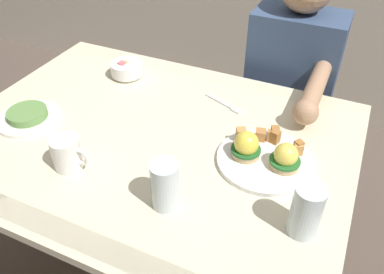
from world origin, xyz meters
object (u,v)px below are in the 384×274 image
fruit_bowl (127,69)px  diner_person (289,88)px  side_plate (28,116)px  eggs_benedict_plate (265,155)px  coffee_mug (67,152)px  dining_table (152,161)px  fork (225,104)px  water_glass_far (165,187)px  water_glass_near (306,214)px

fruit_bowl → diner_person: size_ratio=0.11×
side_plate → eggs_benedict_plate: bearing=9.3°
fruit_bowl → coffee_mug: (0.12, -0.49, 0.02)m
coffee_mug → side_plate: coffee_mug is taller
dining_table → eggs_benedict_plate: (0.35, 0.03, 0.13)m
coffee_mug → fork: size_ratio=0.74×
water_glass_far → eggs_benedict_plate: bearing=55.2°
eggs_benedict_plate → side_plate: eggs_benedict_plate is taller
dining_table → eggs_benedict_plate: bearing=4.8°
dining_table → fruit_bowl: 0.40m
coffee_mug → diner_person: (0.43, 0.81, -0.14)m
water_glass_far → dining_table: bearing=127.6°
side_plate → diner_person: (0.69, 0.69, -0.10)m
fruit_bowl → coffee_mug: coffee_mug is taller
eggs_benedict_plate → fork: size_ratio=1.79×
fruit_bowl → fork: (0.40, -0.03, -0.03)m
dining_table → water_glass_near: size_ratio=8.77×
dining_table → fork: bearing=58.9°
eggs_benedict_plate → coffee_mug: 0.54m
dining_table → fruit_bowl: fruit_bowl is taller
fruit_bowl → water_glass_far: 0.66m
fruit_bowl → water_glass_far: (0.43, -0.50, 0.03)m
water_glass_near → diner_person: bearing=104.6°
dining_table → water_glass_far: size_ratio=9.11×
fork → water_glass_far: (0.02, -0.47, 0.06)m
fruit_bowl → side_plate: fruit_bowl is taller
coffee_mug → diner_person: size_ratio=0.10×
water_glass_far → diner_person: diner_person is taller
fruit_bowl → diner_person: diner_person is taller
fruit_bowl → diner_person: bearing=30.3°
water_glass_near → water_glass_far: bearing=-169.8°
eggs_benedict_plate → side_plate: bearing=-170.7°
eggs_benedict_plate → diner_person: size_ratio=0.24×
fork → water_glass_far: water_glass_far is taller
fruit_bowl → coffee_mug: size_ratio=1.08×
fruit_bowl → dining_table: bearing=-47.7°
water_glass_far → water_glass_near: bearing=10.2°
dining_table → coffee_mug: bearing=-121.9°
fork → water_glass_near: size_ratio=1.10×
dining_table → water_glass_near: water_glass_near is taller
side_plate → diner_person: 0.98m
dining_table → coffee_mug: (-0.13, -0.21, 0.16)m
diner_person → water_glass_far: bearing=-98.6°
fruit_bowl → fork: 0.41m
dining_table → fork: fork is taller
dining_table → water_glass_near: bearing=-18.5°
eggs_benedict_plate → fork: bearing=132.1°
dining_table → eggs_benedict_plate: size_ratio=4.44×
eggs_benedict_plate → diner_person: (-0.05, 0.57, -0.12)m
side_plate → diner_person: size_ratio=0.18×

